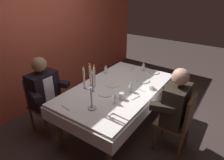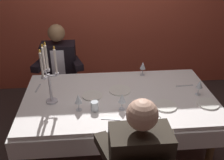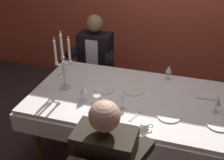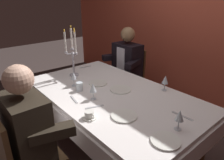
# 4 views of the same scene
# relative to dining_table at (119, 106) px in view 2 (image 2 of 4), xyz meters

# --- Properties ---
(ground_plane) EXTENTS (12.00, 12.00, 0.00)m
(ground_plane) POSITION_rel_dining_table_xyz_m (0.00, 0.00, -0.62)
(ground_plane) COLOR #3F3230
(back_wall) EXTENTS (6.00, 0.12, 2.70)m
(back_wall) POSITION_rel_dining_table_xyz_m (0.00, 1.66, 0.73)
(back_wall) COLOR #C9523B
(back_wall) RESTS_ON ground_plane
(dining_table) EXTENTS (1.94, 1.14, 0.74)m
(dining_table) POSITION_rel_dining_table_xyz_m (0.00, 0.00, 0.00)
(dining_table) COLOR white
(dining_table) RESTS_ON ground_plane
(candelabra) EXTENTS (0.15, 0.17, 0.61)m
(candelabra) POSITION_rel_dining_table_xyz_m (-0.66, -0.05, 0.39)
(candelabra) COLOR silver
(candelabra) RESTS_ON dining_table
(dinner_plate_0) EXTENTS (0.22, 0.22, 0.01)m
(dinner_plate_0) POSITION_rel_dining_table_xyz_m (0.02, 0.11, 0.13)
(dinner_plate_0) COLOR white
(dinner_plate_0) RESTS_ON dining_table
(dinner_plate_1) EXTENTS (0.20, 0.20, 0.01)m
(dinner_plate_1) POSITION_rel_dining_table_xyz_m (-0.27, 0.03, 0.13)
(dinner_plate_1) COLOR white
(dinner_plate_1) RESTS_ON dining_table
(dinner_plate_2) EXTENTS (0.22, 0.22, 0.01)m
(dinner_plate_2) POSITION_rel_dining_table_xyz_m (0.41, -0.22, 0.13)
(dinner_plate_2) COLOR white
(dinner_plate_2) RESTS_ON dining_table
(dinner_plate_3) EXTENTS (0.21, 0.21, 0.01)m
(dinner_plate_3) POSITION_rel_dining_table_xyz_m (0.83, -0.22, 0.13)
(dinner_plate_3) COLOR white
(dinner_plate_3) RESTS_ON dining_table
(wine_glass_0) EXTENTS (0.07, 0.07, 0.16)m
(wine_glass_0) POSITION_rel_dining_table_xyz_m (0.80, -0.03, 0.23)
(wine_glass_0) COLOR silver
(wine_glass_0) RESTS_ON dining_table
(wine_glass_1) EXTENTS (0.07, 0.07, 0.16)m
(wine_glass_1) POSITION_rel_dining_table_xyz_m (0.00, -0.23, 0.24)
(wine_glass_1) COLOR silver
(wine_glass_1) RESTS_ON dining_table
(wine_glass_2) EXTENTS (0.07, 0.07, 0.16)m
(wine_glass_2) POSITION_rel_dining_table_xyz_m (0.32, 0.45, 0.23)
(wine_glass_2) COLOR silver
(wine_glass_2) RESTS_ON dining_table
(wine_glass_3) EXTENTS (0.07, 0.07, 0.16)m
(wine_glass_3) POSITION_rel_dining_table_xyz_m (-0.39, -0.21, 0.24)
(wine_glass_3) COLOR silver
(wine_glass_3) RESTS_ON dining_table
(water_tumbler_0) EXTENTS (0.07, 0.07, 0.09)m
(water_tumbler_0) POSITION_rel_dining_table_xyz_m (-0.25, -0.23, 0.16)
(water_tumbler_0) COLOR silver
(water_tumbler_0) RESTS_ON dining_table
(coffee_cup_0) EXTENTS (0.13, 0.12, 0.06)m
(coffee_cup_0) POSITION_rel_dining_table_xyz_m (0.24, -0.45, 0.15)
(coffee_cup_0) COLOR white
(coffee_cup_0) RESTS_ON dining_table
(knife_0) EXTENTS (0.19, 0.03, 0.01)m
(knife_0) POSITION_rel_dining_table_xyz_m (0.72, 0.15, 0.12)
(knife_0) COLOR #B7B7BC
(knife_0) RESTS_ON dining_table
(spoon_1) EXTENTS (0.07, 0.17, 0.01)m
(spoon_1) POSITION_rel_dining_table_xyz_m (0.13, -0.31, 0.12)
(spoon_1) COLOR #B7B7BC
(spoon_1) RESTS_ON dining_table
(fork_2) EXTENTS (0.04, 0.17, 0.01)m
(fork_2) POSITION_rel_dining_table_xyz_m (-0.83, 0.24, 0.12)
(fork_2) COLOR #B7B7BC
(fork_2) RESTS_ON dining_table
(fork_3) EXTENTS (0.17, 0.05, 0.01)m
(fork_3) POSITION_rel_dining_table_xyz_m (-0.11, -0.38, 0.12)
(fork_3) COLOR #B7B7BC
(fork_3) RESTS_ON dining_table
(seated_diner_0) EXTENTS (0.63, 0.48, 1.24)m
(seated_diner_0) POSITION_rel_dining_table_xyz_m (-0.67, 0.89, 0.11)
(seated_diner_0) COLOR brown
(seated_diner_0) RESTS_ON ground_plane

